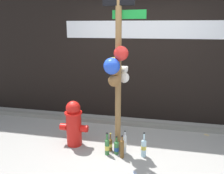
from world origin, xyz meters
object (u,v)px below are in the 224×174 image
at_px(bottle_1, 144,147).
at_px(bottle_2, 116,147).
at_px(bottle_0, 110,144).
at_px(bottle_3, 125,144).
at_px(memorial_post, 117,58).
at_px(bottle_4, 107,146).
at_px(bottle_5, 122,148).
at_px(fire_hydrant, 74,123).

height_order(bottle_1, bottle_2, bottle_1).
height_order(bottle_0, bottle_3, bottle_3).
height_order(memorial_post, bottle_4, memorial_post).
xyz_separation_m(memorial_post, bottle_5, (0.12, -0.17, -1.34)).
bearing_deg(bottle_5, bottle_4, 169.92).
height_order(bottle_1, bottle_4, bottle_1).
height_order(memorial_post, bottle_2, memorial_post).
bearing_deg(bottle_4, bottle_1, 6.98).
xyz_separation_m(fire_hydrant, bottle_5, (0.86, -0.24, -0.23)).
bearing_deg(fire_hydrant, bottle_0, -6.69).
bearing_deg(bottle_2, bottle_1, 2.49).
bearing_deg(bottle_1, bottle_5, -160.55).
bearing_deg(bottle_4, bottle_5, -10.08).
height_order(bottle_1, bottle_3, bottle_1).
distance_m(fire_hydrant, bottle_5, 0.92).
bearing_deg(bottle_2, bottle_5, -41.43).
relative_size(fire_hydrant, bottle_4, 2.11).
relative_size(bottle_4, bottle_5, 1.00).
xyz_separation_m(bottle_3, bottle_4, (-0.26, -0.10, -0.02)).
bearing_deg(bottle_1, bottle_2, -177.51).
relative_size(bottle_1, bottle_5, 1.08).
distance_m(bottle_1, bottle_2, 0.42).
relative_size(memorial_post, bottle_4, 7.08).
bearing_deg(fire_hydrant, bottle_2, -10.95).
height_order(fire_hydrant, bottle_1, fire_hydrant).
relative_size(fire_hydrant, bottle_3, 2.04).
relative_size(bottle_2, bottle_5, 0.81).
bearing_deg(bottle_4, bottle_2, 20.07).
xyz_separation_m(bottle_2, bottle_4, (-0.14, -0.05, 0.03)).
relative_size(memorial_post, bottle_0, 8.39).
height_order(bottle_0, bottle_4, bottle_4).
distance_m(bottle_1, bottle_4, 0.56).
relative_size(memorial_post, bottle_5, 7.05).
xyz_separation_m(bottle_0, bottle_5, (0.22, -0.16, 0.05)).
relative_size(memorial_post, bottle_1, 6.55).
height_order(bottle_0, bottle_1, bottle_1).
xyz_separation_m(bottle_3, bottle_5, (-0.02, -0.15, 0.00)).
bearing_deg(bottle_4, bottle_3, 21.80).
height_order(bottle_3, bottle_5, bottle_3).
height_order(fire_hydrant, bottle_4, fire_hydrant).
bearing_deg(bottle_0, bottle_3, -4.00).
xyz_separation_m(fire_hydrant, bottle_2, (0.75, -0.15, -0.28)).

